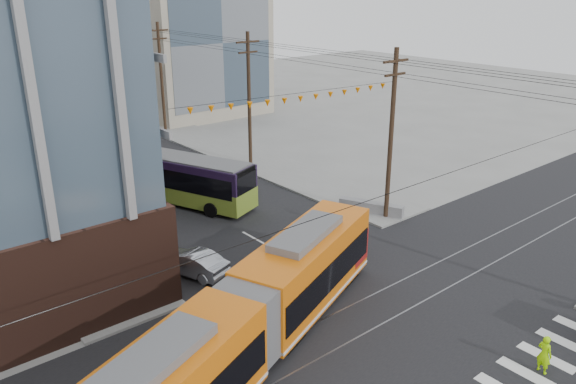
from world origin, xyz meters
name	(u,v)px	position (x,y,z in m)	size (l,w,h in m)	color
ground	(451,346)	(0.00, 0.00, 0.00)	(160.00, 160.00, 0.00)	slate
bg_bldg_ne_near	(189,43)	(16.00, 48.00, 8.00)	(14.00, 14.00, 16.00)	gray
bg_bldg_ne_far	(131,38)	(18.00, 68.00, 7.00)	(16.00, 16.00, 14.00)	#8C99A5
utility_pole_far	(102,63)	(8.50, 56.00, 5.50)	(0.30, 0.30, 11.00)	black
streetcar	(246,325)	(-7.42, 4.57, 1.90)	(19.74, 2.78, 3.80)	#D15F0B
city_bus	(174,177)	(-0.48, 22.80, 1.73)	(2.64, 12.18, 3.45)	black
parked_car_silver	(192,263)	(-5.15, 12.61, 0.67)	(1.43, 4.09, 1.35)	#A4A9B3
parked_car_white	(130,229)	(-5.82, 18.70, 0.69)	(1.93, 4.75, 1.38)	white
parked_car_grey	(120,211)	(-5.01, 21.93, 0.63)	(2.10, 4.56, 1.27)	#4A4F5A
pedestrian	(544,354)	(1.36, -3.30, 0.83)	(0.61, 0.40, 1.67)	#A1F703
jersey_barrier	(371,208)	(8.30, 12.13, 0.43)	(0.98, 4.34, 0.87)	slate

